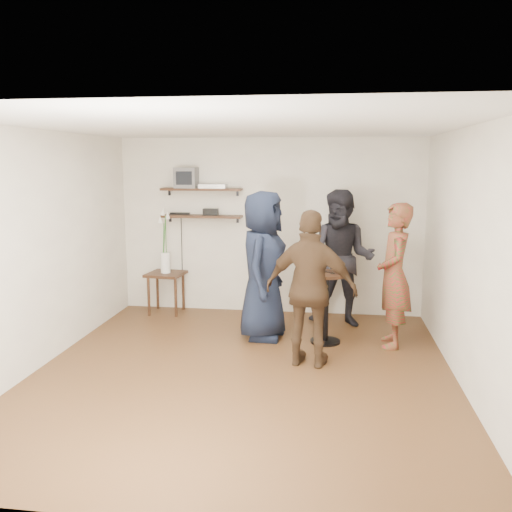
{
  "coord_description": "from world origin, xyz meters",
  "views": [
    {
      "loc": [
        0.9,
        -5.46,
        2.25
      ],
      "look_at": [
        0.09,
        0.4,
        1.22
      ],
      "focal_mm": 38.0,
      "sensor_mm": 36.0,
      "label": 1
    }
  ],
  "objects_px": {
    "radio": "(211,212)",
    "drinks_table": "(326,298)",
    "person_plaid": "(394,276)",
    "dvd_deck": "(213,186)",
    "person_navy": "(263,266)",
    "side_table": "(166,279)",
    "person_dark": "(342,259)",
    "person_brown": "(311,289)",
    "crt_monitor": "(187,178)"
  },
  "relations": [
    {
      "from": "radio",
      "to": "drinks_table",
      "type": "relative_size",
      "value": 0.25
    },
    {
      "from": "radio",
      "to": "person_plaid",
      "type": "xyz_separation_m",
      "value": [
        2.55,
        -1.23,
        -0.63
      ]
    },
    {
      "from": "dvd_deck",
      "to": "drinks_table",
      "type": "height_order",
      "value": "dvd_deck"
    },
    {
      "from": "radio",
      "to": "person_navy",
      "type": "height_order",
      "value": "person_navy"
    },
    {
      "from": "side_table",
      "to": "person_navy",
      "type": "xyz_separation_m",
      "value": [
        1.59,
        -0.96,
        0.43
      ]
    },
    {
      "from": "person_dark",
      "to": "person_brown",
      "type": "distance_m",
      "value": 1.63
    },
    {
      "from": "drinks_table",
      "to": "person_plaid",
      "type": "height_order",
      "value": "person_plaid"
    },
    {
      "from": "crt_monitor",
      "to": "person_brown",
      "type": "distance_m",
      "value": 3.02
    },
    {
      "from": "side_table",
      "to": "person_dark",
      "type": "xyz_separation_m",
      "value": [
        2.59,
        -0.26,
        0.43
      ]
    },
    {
      "from": "dvd_deck",
      "to": "side_table",
      "type": "distance_m",
      "value": 1.56
    },
    {
      "from": "side_table",
      "to": "person_plaid",
      "type": "distance_m",
      "value": 3.4
    },
    {
      "from": "person_navy",
      "to": "person_brown",
      "type": "relative_size",
      "value": 1.09
    },
    {
      "from": "drinks_table",
      "to": "dvd_deck",
      "type": "bearing_deg",
      "value": 144.0
    },
    {
      "from": "side_table",
      "to": "person_plaid",
      "type": "bearing_deg",
      "value": -18.2
    },
    {
      "from": "crt_monitor",
      "to": "drinks_table",
      "type": "xyz_separation_m",
      "value": [
        2.09,
        -1.23,
        -1.44
      ]
    },
    {
      "from": "person_navy",
      "to": "person_plaid",
      "type": "bearing_deg",
      "value": -86.65
    },
    {
      "from": "drinks_table",
      "to": "person_brown",
      "type": "xyz_separation_m",
      "value": [
        -0.16,
        -0.8,
        0.3
      ]
    },
    {
      "from": "person_brown",
      "to": "radio",
      "type": "bearing_deg",
      "value": -40.65
    },
    {
      "from": "side_table",
      "to": "person_brown",
      "type": "distance_m",
      "value": 2.92
    },
    {
      "from": "crt_monitor",
      "to": "person_dark",
      "type": "relative_size",
      "value": 0.17
    },
    {
      "from": "radio",
      "to": "person_dark",
      "type": "distance_m",
      "value": 2.06
    },
    {
      "from": "person_plaid",
      "to": "person_dark",
      "type": "xyz_separation_m",
      "value": [
        -0.62,
        0.79,
        0.06
      ]
    },
    {
      "from": "crt_monitor",
      "to": "drinks_table",
      "type": "height_order",
      "value": "crt_monitor"
    },
    {
      "from": "radio",
      "to": "side_table",
      "type": "xyz_separation_m",
      "value": [
        -0.66,
        -0.17,
        -1.0
      ]
    },
    {
      "from": "person_plaid",
      "to": "person_brown",
      "type": "distance_m",
      "value": 1.26
    },
    {
      "from": "drinks_table",
      "to": "radio",
      "type": "bearing_deg",
      "value": 144.68
    },
    {
      "from": "radio",
      "to": "drinks_table",
      "type": "distance_m",
      "value": 2.33
    },
    {
      "from": "crt_monitor",
      "to": "person_navy",
      "type": "distance_m",
      "value": 2.02
    },
    {
      "from": "person_plaid",
      "to": "side_table",
      "type": "bearing_deg",
      "value": -108.13
    },
    {
      "from": "person_dark",
      "to": "radio",
      "type": "bearing_deg",
      "value": -178.67
    },
    {
      "from": "person_plaid",
      "to": "person_brown",
      "type": "xyz_separation_m",
      "value": [
        -0.98,
        -0.8,
        -0.01
      ]
    },
    {
      "from": "dvd_deck",
      "to": "person_plaid",
      "type": "xyz_separation_m",
      "value": [
        2.51,
        -1.23,
        -1.01
      ]
    },
    {
      "from": "dvd_deck",
      "to": "drinks_table",
      "type": "bearing_deg",
      "value": -36.0
    },
    {
      "from": "person_navy",
      "to": "person_brown",
      "type": "xyz_separation_m",
      "value": [
        0.65,
        -0.89,
        -0.08
      ]
    },
    {
      "from": "drinks_table",
      "to": "person_brown",
      "type": "relative_size",
      "value": 0.51
    },
    {
      "from": "person_dark",
      "to": "person_brown",
      "type": "xyz_separation_m",
      "value": [
        -0.36,
        -1.59,
        -0.07
      ]
    },
    {
      "from": "side_table",
      "to": "person_plaid",
      "type": "height_order",
      "value": "person_plaid"
    },
    {
      "from": "person_plaid",
      "to": "person_navy",
      "type": "xyz_separation_m",
      "value": [
        -1.62,
        0.1,
        0.06
      ]
    },
    {
      "from": "side_table",
      "to": "person_navy",
      "type": "height_order",
      "value": "person_navy"
    },
    {
      "from": "dvd_deck",
      "to": "side_table",
      "type": "height_order",
      "value": "dvd_deck"
    },
    {
      "from": "side_table",
      "to": "person_navy",
      "type": "bearing_deg",
      "value": -31.14
    },
    {
      "from": "radio",
      "to": "person_plaid",
      "type": "bearing_deg",
      "value": -25.75
    },
    {
      "from": "radio",
      "to": "side_table",
      "type": "height_order",
      "value": "radio"
    },
    {
      "from": "side_table",
      "to": "crt_monitor",
      "type": "bearing_deg",
      "value": 29.85
    },
    {
      "from": "person_plaid",
      "to": "radio",
      "type": "bearing_deg",
      "value": -115.69
    },
    {
      "from": "person_dark",
      "to": "side_table",
      "type": "bearing_deg",
      "value": -171.69
    },
    {
      "from": "crt_monitor",
      "to": "radio",
      "type": "distance_m",
      "value": 0.61
    },
    {
      "from": "radio",
      "to": "crt_monitor",
      "type": "bearing_deg",
      "value": 180.0
    },
    {
      "from": "drinks_table",
      "to": "person_brown",
      "type": "distance_m",
      "value": 0.87
    },
    {
      "from": "side_table",
      "to": "dvd_deck",
      "type": "bearing_deg",
      "value": 13.98
    }
  ]
}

